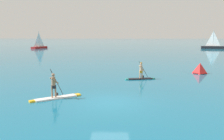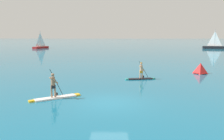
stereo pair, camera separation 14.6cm
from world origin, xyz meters
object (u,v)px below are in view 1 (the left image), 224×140
(paddleboarder_mid_center, at_px, (55,93))
(race_marker_buoy, at_px, (200,69))
(paddleboarder_far_right, at_px, (141,75))
(sailboat_left_horizon, at_px, (39,46))
(sailboat_right_horizon, at_px, (213,46))

(paddleboarder_mid_center, height_order, race_marker_buoy, paddleboarder_mid_center)
(paddleboarder_far_right, bearing_deg, race_marker_buoy, 16.21)
(sailboat_left_horizon, distance_m, sailboat_right_horizon, 51.57)
(paddleboarder_far_right, height_order, sailboat_right_horizon, sailboat_right_horizon)
(paddleboarder_mid_center, xyz_separation_m, race_marker_buoy, (13.06, 10.21, 0.13))
(paddleboarder_mid_center, xyz_separation_m, paddleboarder_far_right, (6.33, 6.87, 0.00))
(paddleboarder_far_right, bearing_deg, sailboat_right_horizon, 51.09)
(race_marker_buoy, distance_m, sailboat_left_horizon, 55.60)
(sailboat_left_horizon, bearing_deg, paddleboarder_far_right, -131.23)
(paddleboarder_mid_center, relative_size, sailboat_right_horizon, 0.47)
(race_marker_buoy, xyz_separation_m, sailboat_right_horizon, (19.69, 44.87, 0.19))
(paddleboarder_far_right, relative_size, race_marker_buoy, 1.94)
(sailboat_left_horizon, bearing_deg, race_marker_buoy, -123.47)
(paddleboarder_far_right, height_order, race_marker_buoy, paddleboarder_far_right)
(paddleboarder_mid_center, xyz_separation_m, sailboat_right_horizon, (32.75, 55.08, 0.32))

